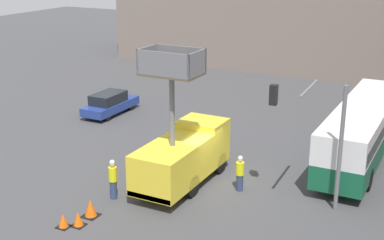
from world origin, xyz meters
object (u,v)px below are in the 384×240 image
road_worker_directing (240,173)px  traffic_cone_far_side (90,208)px  utility_truck (183,153)px  traffic_light_pole (315,124)px  traffic_cone_mid_road (78,219)px  traffic_cone_near_truck (63,221)px  parked_car_curbside (110,103)px  road_worker_near_truck (113,179)px  city_bus (363,127)px

road_worker_directing → traffic_cone_far_side: size_ratio=2.28×
utility_truck → traffic_light_pole: bearing=6.8°
utility_truck → road_worker_directing: 2.87m
traffic_cone_far_side → traffic_cone_mid_road: bearing=-86.0°
road_worker_directing → traffic_cone_mid_road: (-4.61, -6.21, -0.58)m
traffic_cone_near_truck → parked_car_curbside: parked_car_curbside is taller
road_worker_directing → traffic_cone_near_truck: size_ratio=2.92×
utility_truck → traffic_cone_mid_road: (-1.90, -5.60, -1.32)m
road_worker_directing → road_worker_near_truck: bearing=-80.1°
road_worker_near_truck → traffic_cone_far_side: size_ratio=2.47×
city_bus → traffic_light_pole: traffic_light_pole is taller
city_bus → traffic_cone_far_side: (-8.94, -11.91, -1.47)m
road_worker_directing → utility_truck: bearing=-103.3°
traffic_light_pole → parked_car_curbside: size_ratio=1.24×
city_bus → road_worker_near_truck: bearing=130.5°
road_worker_near_truck → parked_car_curbside: 13.16m
road_worker_near_truck → traffic_cone_far_side: (0.12, -1.86, -0.59)m
traffic_light_pole → traffic_cone_far_side: 10.26m
city_bus → traffic_cone_far_side: 14.97m
traffic_cone_near_truck → traffic_light_pole: bearing=38.5°
traffic_cone_mid_road → traffic_cone_far_side: bearing=94.0°
traffic_cone_mid_road → traffic_cone_far_side: (-0.06, 0.90, 0.07)m
traffic_cone_far_side → parked_car_curbside: parked_car_curbside is taller
traffic_light_pole → traffic_cone_mid_road: size_ratio=9.04×
road_worker_directing → traffic_cone_near_truck: 8.33m
city_bus → road_worker_near_truck: (-9.07, -10.06, -0.88)m
road_worker_near_truck → traffic_light_pole: bearing=151.7°
traffic_light_pole → road_worker_near_truck: size_ratio=2.96×
utility_truck → city_bus: size_ratio=0.57×
road_worker_near_truck → city_bus: bearing=176.0°
road_worker_near_truck → traffic_cone_far_side: road_worker_near_truck is taller
utility_truck → traffic_cone_far_side: bearing=-112.6°
city_bus → road_worker_directing: bearing=139.6°
traffic_cone_mid_road → parked_car_curbside: 15.56m
traffic_cone_far_side → traffic_cone_near_truck: bearing=-107.7°
city_bus → traffic_light_pole: bearing=164.3°
road_worker_near_truck → utility_truck: bearing=-178.1°
utility_truck → city_bus: 10.04m
utility_truck → traffic_light_pole: (6.04, 0.72, 2.19)m
traffic_cone_far_side → parked_car_curbside: (-7.96, 12.43, 0.40)m
traffic_cone_mid_road → utility_truck: bearing=71.3°
traffic_cone_mid_road → city_bus: bearing=55.3°
utility_truck → traffic_cone_far_side: size_ratio=8.84×
traffic_cone_mid_road → traffic_cone_near_truck: bearing=-141.3°
traffic_cone_far_side → utility_truck: bearing=67.4°
parked_car_curbside → traffic_cone_near_truck: bearing=-61.1°
parked_car_curbside → road_worker_directing: bearing=-29.4°
utility_truck → traffic_cone_near_truck: (-2.37, -5.98, -1.33)m
traffic_light_pole → traffic_cone_near_truck: (-8.41, -6.70, -3.53)m
traffic_cone_near_truck → traffic_cone_far_side: bearing=72.3°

